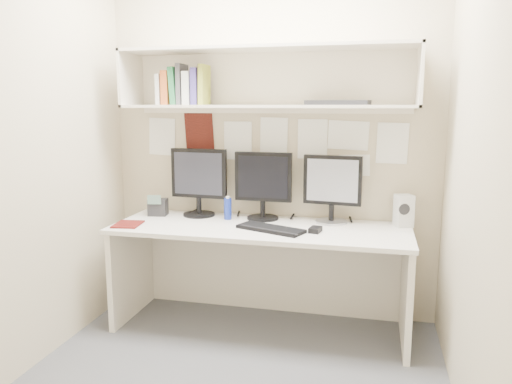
% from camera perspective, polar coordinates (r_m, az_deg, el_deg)
% --- Properties ---
extents(floor, '(2.40, 2.00, 0.01)m').
position_cam_1_polar(floor, '(3.07, -2.40, -20.16)').
color(floor, '#4C4D52').
rests_on(floor, ground).
extents(wall_back, '(2.40, 0.02, 2.60)m').
position_cam_1_polar(wall_back, '(3.64, 1.76, 6.15)').
color(wall_back, '#BDAF90').
rests_on(wall_back, ground).
extents(wall_front, '(2.40, 0.02, 2.60)m').
position_cam_1_polar(wall_front, '(1.74, -11.74, 1.77)').
color(wall_front, '#BDAF90').
rests_on(wall_front, ground).
extents(wall_left, '(0.02, 2.00, 2.60)m').
position_cam_1_polar(wall_left, '(3.21, -23.72, 4.82)').
color(wall_left, '#BDAF90').
rests_on(wall_left, ground).
extents(wall_right, '(0.02, 2.00, 2.60)m').
position_cam_1_polar(wall_right, '(2.61, 23.71, 3.81)').
color(wall_right, '#BDAF90').
rests_on(wall_right, ground).
extents(desk, '(2.00, 0.70, 0.73)m').
position_cam_1_polar(desk, '(3.49, 0.50, -9.71)').
color(desk, silver).
rests_on(desk, floor).
extents(overhead_hutch, '(2.00, 0.38, 0.40)m').
position_cam_1_polar(overhead_hutch, '(3.50, 1.32, 12.88)').
color(overhead_hutch, silver).
rests_on(overhead_hutch, wall_back).
extents(pinned_papers, '(1.92, 0.01, 0.48)m').
position_cam_1_polar(pinned_papers, '(3.64, 1.74, 5.36)').
color(pinned_papers, white).
rests_on(pinned_papers, wall_back).
extents(monitor_left, '(0.43, 0.23, 0.49)m').
position_cam_1_polar(monitor_left, '(3.68, -6.55, 1.40)').
color(monitor_left, black).
rests_on(monitor_left, desk).
extents(monitor_center, '(0.41, 0.23, 0.48)m').
position_cam_1_polar(monitor_center, '(3.55, 0.82, 1.03)').
color(monitor_center, black).
rests_on(monitor_center, desk).
extents(monitor_right, '(0.40, 0.22, 0.47)m').
position_cam_1_polar(monitor_right, '(3.48, 8.70, 0.65)').
color(monitor_right, '#A5A5AA').
rests_on(monitor_right, desk).
extents(keyboard, '(0.48, 0.32, 0.02)m').
position_cam_1_polar(keyboard, '(3.27, 1.69, -4.23)').
color(keyboard, black).
rests_on(keyboard, desk).
extents(mouse, '(0.08, 0.12, 0.03)m').
position_cam_1_polar(mouse, '(3.24, 6.79, -4.30)').
color(mouse, black).
rests_on(mouse, desk).
extents(speaker, '(0.14, 0.14, 0.22)m').
position_cam_1_polar(speaker, '(3.50, 16.53, -2.06)').
color(speaker, silver).
rests_on(speaker, desk).
extents(blue_bottle, '(0.05, 0.05, 0.17)m').
position_cam_1_polar(blue_bottle, '(3.57, -3.24, -1.88)').
color(blue_bottle, navy).
rests_on(blue_bottle, desk).
extents(maroon_notebook, '(0.20, 0.23, 0.01)m').
position_cam_1_polar(maroon_notebook, '(3.52, -14.44, -3.59)').
color(maroon_notebook, '#50100D').
rests_on(maroon_notebook, desk).
extents(desk_phone, '(0.15, 0.14, 0.16)m').
position_cam_1_polar(desk_phone, '(3.77, -11.15, -1.67)').
color(desk_phone, black).
rests_on(desk_phone, desk).
extents(book_stack, '(0.35, 0.17, 0.28)m').
position_cam_1_polar(book_stack, '(3.62, -8.26, 11.81)').
color(book_stack, beige).
rests_on(book_stack, overhead_hutch).
extents(hutch_tray, '(0.44, 0.22, 0.03)m').
position_cam_1_polar(hutch_tray, '(3.40, 9.31, 10.06)').
color(hutch_tray, black).
rests_on(hutch_tray, overhead_hutch).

